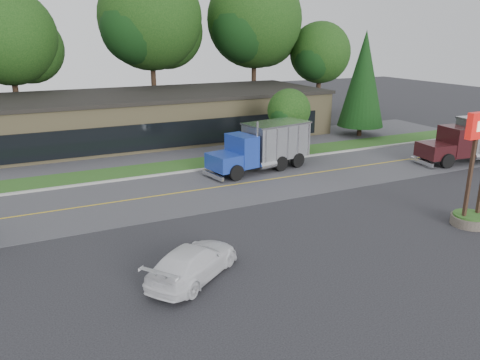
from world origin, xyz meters
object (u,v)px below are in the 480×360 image
(bilo_sign, at_px, (475,188))
(dump_truck_blue, at_px, (264,145))
(dump_truck_maroon, at_px, (480,138))
(rally_car, at_px, (193,262))

(bilo_sign, xyz_separation_m, dump_truck_blue, (-4.63, 14.04, -0.22))
(bilo_sign, height_order, dump_truck_maroon, bilo_sign)
(dump_truck_blue, xyz_separation_m, rally_car, (-10.34, -13.05, -1.10))
(dump_truck_blue, bearing_deg, bilo_sign, 97.34)
(bilo_sign, distance_m, rally_car, 15.05)
(rally_car, bearing_deg, bilo_sign, -130.88)
(bilo_sign, relative_size, rally_car, 1.23)
(bilo_sign, relative_size, dump_truck_maroon, 0.63)
(dump_truck_blue, height_order, dump_truck_maroon, same)
(dump_truck_blue, relative_size, dump_truck_maroon, 0.88)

